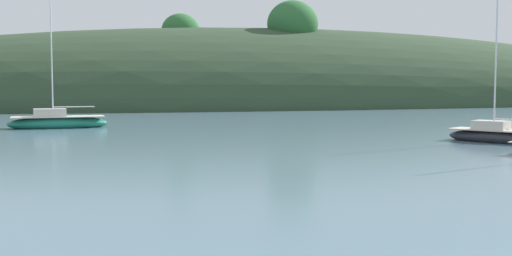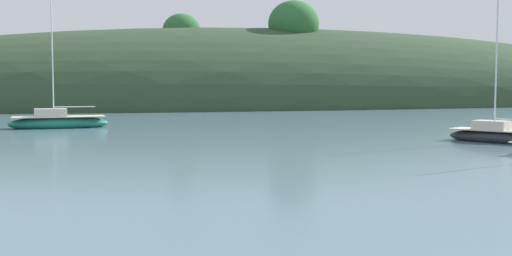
% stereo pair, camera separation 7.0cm
% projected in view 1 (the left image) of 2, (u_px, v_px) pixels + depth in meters
% --- Properties ---
extents(far_shoreline_hill, '(150.00, 36.00, 26.30)m').
position_uv_depth(far_shoreline_hill, '(296.00, 105.00, 91.34)').
color(far_shoreline_hill, '#2D422B').
rests_on(far_shoreline_hill, ground).
extents(sailboat_red_portside, '(7.15, 2.68, 9.43)m').
position_uv_depth(sailboat_red_portside, '(57.00, 122.00, 44.38)').
color(sailboat_red_portside, '#196B56').
rests_on(sailboat_red_portside, ground).
extents(sailboat_teal_outer, '(4.49, 5.90, 8.38)m').
position_uv_depth(sailboat_teal_outer, '(498.00, 136.00, 33.51)').
color(sailboat_teal_outer, '#232328').
rests_on(sailboat_teal_outer, ground).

